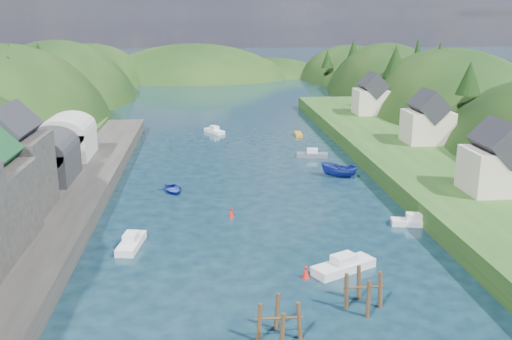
{
  "coord_description": "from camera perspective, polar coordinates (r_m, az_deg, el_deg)",
  "views": [
    {
      "loc": [
        -5.95,
        -37.84,
        22.18
      ],
      "look_at": [
        0.0,
        28.0,
        4.0
      ],
      "focal_mm": 40.0,
      "sensor_mm": 36.0,
      "label": 1
    }
  ],
  "objects": [
    {
      "name": "piling_cluster_far",
      "position": [
        45.96,
        10.69,
        -12.06
      ],
      "size": [
        3.22,
        3.01,
        3.56
      ],
      "color": "#382314",
      "rests_on": "ground"
    },
    {
      "name": "boat_sheds",
      "position": [
        81.19,
        -19.36,
        2.48
      ],
      "size": [
        7.0,
        21.0,
        7.5
      ],
      "color": "#2D2D30",
      "rests_on": "quay_left"
    },
    {
      "name": "channel_buoy_far",
      "position": [
        64.47,
        -2.49,
        -4.31
      ],
      "size": [
        0.7,
        0.7,
        1.1
      ],
      "color": "#B7130E",
      "rests_on": "ground"
    },
    {
      "name": "far_hills",
      "position": [
        214.51,
        -3.21,
        6.51
      ],
      "size": [
        103.0,
        68.0,
        44.0
      ],
      "color": "black",
      "rests_on": "ground"
    },
    {
      "name": "hill_trees",
      "position": [
        104.58,
        -1.73,
        9.29
      ],
      "size": [
        91.19,
        148.25,
        11.92
      ],
      "color": "black",
      "rests_on": "ground"
    },
    {
      "name": "right_bank_cottages",
      "position": [
        94.04,
        16.14,
        4.77
      ],
      "size": [
        9.0,
        59.24,
        8.41
      ],
      "color": "beige",
      "rests_on": "terrace_right"
    },
    {
      "name": "moored_boats",
      "position": [
        54.83,
        -0.45,
        -7.67
      ],
      "size": [
        35.56,
        91.53,
        2.46
      ],
      "color": "silver",
      "rests_on": "ground"
    },
    {
      "name": "piling_cluster_near",
      "position": [
        41.35,
        2.35,
        -15.24
      ],
      "size": [
        3.42,
        3.17,
        3.4
      ],
      "color": "#382314",
      "rests_on": "ground"
    },
    {
      "name": "hillside_left",
      "position": [
        123.17,
        -23.47,
        -0.12
      ],
      "size": [
        44.0,
        245.56,
        52.0
      ],
      "color": "black",
      "rests_on": "ground"
    },
    {
      "name": "quay_left",
      "position": [
        64.18,
        -21.26,
        -4.99
      ],
      "size": [
        12.0,
        110.0,
        2.0
      ],
      "primitive_type": "cube",
      "color": "#2D2B28",
      "rests_on": "ground"
    },
    {
      "name": "terrace_right",
      "position": [
        86.35,
        16.01,
        0.71
      ],
      "size": [
        16.0,
        120.0,
        2.4
      ],
      "primitive_type": "cube",
      "color": "#234719",
      "rests_on": "ground"
    },
    {
      "name": "ground",
      "position": [
        90.79,
        -1.25,
        1.23
      ],
      "size": [
        600.0,
        600.0,
        0.0
      ],
      "primitive_type": "plane",
      "color": "black",
      "rests_on": "ground"
    },
    {
      "name": "channel_buoy_near",
      "position": [
        50.42,
        4.99,
        -10.18
      ],
      "size": [
        0.7,
        0.7,
        1.1
      ],
      "color": "#B7130E",
      "rests_on": "ground"
    },
    {
      "name": "hillside_right",
      "position": [
        127.29,
        18.6,
        1.12
      ],
      "size": [
        36.0,
        245.56,
        48.0
      ],
      "color": "black",
      "rests_on": "ground"
    }
  ]
}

